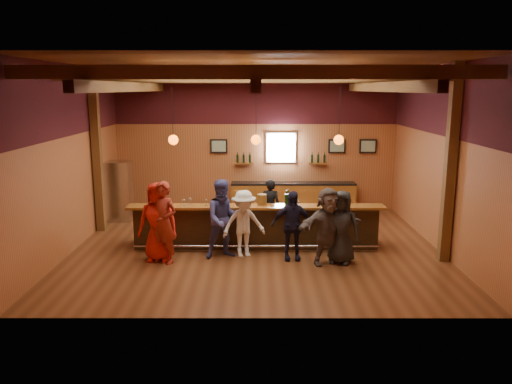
{
  "coord_description": "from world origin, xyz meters",
  "views": [
    {
      "loc": [
        0.01,
        -12.04,
        3.92
      ],
      "look_at": [
        0.0,
        0.3,
        1.35
      ],
      "focal_mm": 35.0,
      "sensor_mm": 36.0,
      "label": 1
    }
  ],
  "objects_px": {
    "bar_counter": "(257,225)",
    "customer_redvest": "(163,223)",
    "customer_navy": "(292,225)",
    "customer_denim": "(224,219)",
    "bartender": "(270,207)",
    "customer_brown": "(328,226)",
    "bottle_a": "(288,199)",
    "stainless_fridge": "(120,191)",
    "customer_orange": "(158,222)",
    "back_bar_cabinet": "(293,197)",
    "customer_white": "(244,224)",
    "customer_dark": "(341,227)",
    "ice_bucket": "(262,199)"
  },
  "relations": [
    {
      "from": "customer_brown",
      "to": "bottle_a",
      "type": "distance_m",
      "value": 1.47
    },
    {
      "from": "back_bar_cabinet",
      "to": "customer_orange",
      "type": "relative_size",
      "value": 2.18
    },
    {
      "from": "stainless_fridge",
      "to": "customer_navy",
      "type": "relative_size",
      "value": 1.1
    },
    {
      "from": "bar_counter",
      "to": "bottle_a",
      "type": "xyz_separation_m",
      "value": [
        0.77,
        -0.2,
        0.73
      ]
    },
    {
      "from": "customer_navy",
      "to": "bar_counter",
      "type": "bearing_deg",
      "value": 122.99
    },
    {
      "from": "bartender",
      "to": "bar_counter",
      "type": "bearing_deg",
      "value": 76.7
    },
    {
      "from": "bar_counter",
      "to": "customer_denim",
      "type": "xyz_separation_m",
      "value": [
        -0.77,
        -0.93,
        0.41
      ]
    },
    {
      "from": "customer_denim",
      "to": "customer_white",
      "type": "xyz_separation_m",
      "value": [
        0.46,
        0.07,
        -0.13
      ]
    },
    {
      "from": "customer_dark",
      "to": "stainless_fridge",
      "type": "bearing_deg",
      "value": 168.7
    },
    {
      "from": "customer_redvest",
      "to": "customer_white",
      "type": "xyz_separation_m",
      "value": [
        1.8,
        0.45,
        -0.15
      ]
    },
    {
      "from": "customer_brown",
      "to": "bottle_a",
      "type": "relative_size",
      "value": 4.82
    },
    {
      "from": "customer_denim",
      "to": "customer_brown",
      "type": "distance_m",
      "value": 2.41
    },
    {
      "from": "customer_redvest",
      "to": "customer_white",
      "type": "height_order",
      "value": "customer_redvest"
    },
    {
      "from": "bar_counter",
      "to": "bottle_a",
      "type": "height_order",
      "value": "bottle_a"
    },
    {
      "from": "bartender",
      "to": "customer_brown",
      "type": "bearing_deg",
      "value": 124.18
    },
    {
      "from": "customer_white",
      "to": "customer_dark",
      "type": "relative_size",
      "value": 0.95
    },
    {
      "from": "bar_counter",
      "to": "customer_dark",
      "type": "relative_size",
      "value": 3.74
    },
    {
      "from": "customer_denim",
      "to": "stainless_fridge",
      "type": "bearing_deg",
      "value": 117.73
    },
    {
      "from": "bottle_a",
      "to": "customer_white",
      "type": "bearing_deg",
      "value": -148.54
    },
    {
      "from": "customer_brown",
      "to": "bartender",
      "type": "bearing_deg",
      "value": 93.11
    },
    {
      "from": "back_bar_cabinet",
      "to": "bartender",
      "type": "relative_size",
      "value": 2.63
    },
    {
      "from": "stainless_fridge",
      "to": "bar_counter",
      "type": "bearing_deg",
      "value": -30.76
    },
    {
      "from": "customer_orange",
      "to": "customer_denim",
      "type": "xyz_separation_m",
      "value": [
        1.5,
        0.21,
        0.01
      ]
    },
    {
      "from": "customer_navy",
      "to": "ice_bucket",
      "type": "distance_m",
      "value": 1.18
    },
    {
      "from": "customer_white",
      "to": "bartender",
      "type": "height_order",
      "value": "customer_white"
    },
    {
      "from": "customer_orange",
      "to": "bartender",
      "type": "xyz_separation_m",
      "value": [
        2.64,
        2.14,
        -0.16
      ]
    },
    {
      "from": "customer_navy",
      "to": "customer_brown",
      "type": "xyz_separation_m",
      "value": [
        0.79,
        -0.27,
        0.06
      ]
    },
    {
      "from": "bar_counter",
      "to": "ice_bucket",
      "type": "relative_size",
      "value": 24.4
    },
    {
      "from": "customer_dark",
      "to": "bar_counter",
      "type": "bearing_deg",
      "value": 166.16
    },
    {
      "from": "customer_navy",
      "to": "bottle_a",
      "type": "distance_m",
      "value": 0.99
    },
    {
      "from": "stainless_fridge",
      "to": "customer_white",
      "type": "relative_size",
      "value": 1.13
    },
    {
      "from": "bar_counter",
      "to": "customer_navy",
      "type": "relative_size",
      "value": 3.85
    },
    {
      "from": "stainless_fridge",
      "to": "bottle_a",
      "type": "bearing_deg",
      "value": -28.49
    },
    {
      "from": "customer_redvest",
      "to": "customer_dark",
      "type": "distance_m",
      "value": 4.03
    },
    {
      "from": "customer_redvest",
      "to": "customer_denim",
      "type": "xyz_separation_m",
      "value": [
        1.34,
        0.38,
        -0.01
      ]
    },
    {
      "from": "customer_orange",
      "to": "customer_navy",
      "type": "xyz_separation_m",
      "value": [
        3.08,
        0.05,
        -0.1
      ]
    },
    {
      "from": "bar_counter",
      "to": "customer_navy",
      "type": "distance_m",
      "value": 1.39
    },
    {
      "from": "customer_navy",
      "to": "customer_redvest",
      "type": "bearing_deg",
      "value": -179.42
    },
    {
      "from": "customer_orange",
      "to": "bottle_a",
      "type": "distance_m",
      "value": 3.2
    },
    {
      "from": "back_bar_cabinet",
      "to": "stainless_fridge",
      "type": "xyz_separation_m",
      "value": [
        -5.3,
        -1.12,
        0.42
      ]
    },
    {
      "from": "stainless_fridge",
      "to": "ice_bucket",
      "type": "bearing_deg",
      "value": -32.16
    },
    {
      "from": "bar_counter",
      "to": "customer_redvest",
      "type": "height_order",
      "value": "customer_redvest"
    },
    {
      "from": "ice_bucket",
      "to": "customer_dark",
      "type": "bearing_deg",
      "value": -31.6
    },
    {
      "from": "customer_dark",
      "to": "ice_bucket",
      "type": "bearing_deg",
      "value": 169.09
    },
    {
      "from": "customer_orange",
      "to": "customer_navy",
      "type": "height_order",
      "value": "customer_orange"
    },
    {
      "from": "customer_white",
      "to": "bottle_a",
      "type": "height_order",
      "value": "customer_white"
    },
    {
      "from": "customer_navy",
      "to": "ice_bucket",
      "type": "bearing_deg",
      "value": 124.45
    },
    {
      "from": "customer_orange",
      "to": "bottle_a",
      "type": "bearing_deg",
      "value": 21.24
    },
    {
      "from": "stainless_fridge",
      "to": "bartender",
      "type": "relative_size",
      "value": 1.18
    },
    {
      "from": "customer_denim",
      "to": "bartender",
      "type": "height_order",
      "value": "customer_denim"
    }
  ]
}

